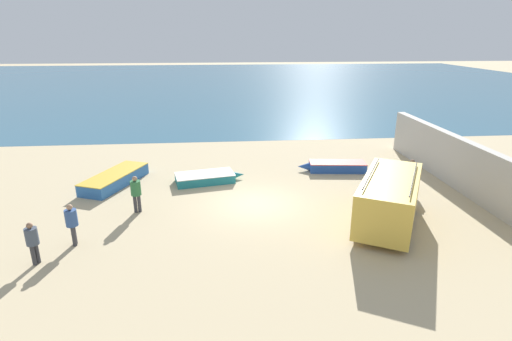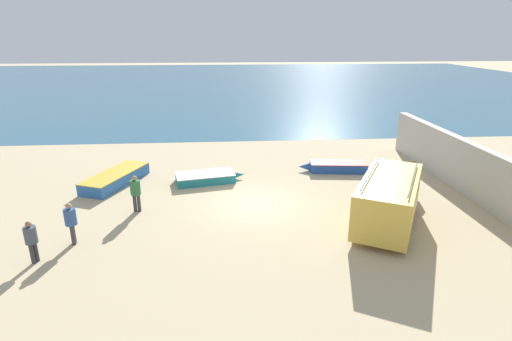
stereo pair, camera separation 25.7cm
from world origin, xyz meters
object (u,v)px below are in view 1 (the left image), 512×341
at_px(fishing_rowboat_1, 335,166).
at_px(fisherman_1, 411,172).
at_px(parked_van, 389,199).
at_px(fishing_rowboat_2, 117,178).
at_px(fisherman_2, 32,240).
at_px(fisherman_0, 72,221).
at_px(fisherman_3, 136,191).
at_px(fishing_rowboat_0, 207,178).

xyz_separation_m(fishing_rowboat_1, fisherman_1, (3.07, -3.48, 0.75)).
bearing_deg(parked_van, fishing_rowboat_2, 93.73).
height_order(fishing_rowboat_1, fisherman_2, fisherman_2).
relative_size(fisherman_0, fisherman_1, 1.00).
bearing_deg(parked_van, fishing_rowboat_1, 31.71).
height_order(fishing_rowboat_2, fisherman_3, fisherman_3).
xyz_separation_m(fishing_rowboat_1, fisherman_3, (-10.79, -4.98, 0.78)).
distance_m(parked_van, fisherman_1, 4.63).
xyz_separation_m(fishing_rowboat_0, fisherman_3, (-3.09, -3.75, 0.81)).
bearing_deg(fisherman_0, fisherman_1, -177.30).
xyz_separation_m(fisherman_2, fisherman_3, (2.81, 4.20, 0.08)).
height_order(fishing_rowboat_0, fishing_rowboat_2, fishing_rowboat_2).
distance_m(fishing_rowboat_1, fisherman_1, 4.70).
height_order(parked_van, fisherman_0, parked_van).
bearing_deg(fisherman_2, fishing_rowboat_0, 78.47).
bearing_deg(fishing_rowboat_2, fisherman_1, -76.67).
height_order(fisherman_1, fisherman_2, fisherman_1).
height_order(fisherman_2, fisherman_3, fisherman_3).
height_order(parked_van, fisherman_3, parked_van).
distance_m(fishing_rowboat_0, fishing_rowboat_2, 4.95).
bearing_deg(fisherman_1, fishing_rowboat_0, 36.42).
xyz_separation_m(fishing_rowboat_2, fisherman_0, (-0.03, -6.85, 0.70)).
distance_m(fishing_rowboat_2, fisherman_2, 8.23).
bearing_deg(fishing_rowboat_0, fisherman_1, -23.62).
relative_size(parked_van, fishing_rowboat_1, 1.39).
distance_m(parked_van, fishing_rowboat_2, 14.38).
relative_size(fishing_rowboat_2, fisherman_1, 3.09).
distance_m(parked_van, fishing_rowboat_0, 10.04).
distance_m(fishing_rowboat_1, fisherman_0, 14.94).
relative_size(fisherman_0, fisherman_3, 0.97).
bearing_deg(fishing_rowboat_1, fisherman_3, 31.01).
bearing_deg(fisherman_1, fisherman_2, 67.10).
height_order(parked_van, fishing_rowboat_1, parked_van).
bearing_deg(fishing_rowboat_1, fishing_rowboat_0, 15.34).
bearing_deg(fishing_rowboat_0, fisherman_3, -141.34).
distance_m(fishing_rowboat_1, fisherman_2, 16.43).
bearing_deg(fishing_rowboat_0, fisherman_2, -138.43).
bearing_deg(fisherman_0, fishing_rowboat_1, -161.04).
height_order(parked_van, fisherman_2, parked_van).
xyz_separation_m(fishing_rowboat_0, fisherman_2, (-5.91, -7.95, 0.73)).
height_order(fisherman_0, fisherman_2, fisherman_0).
relative_size(fishing_rowboat_2, fisherman_3, 3.00).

